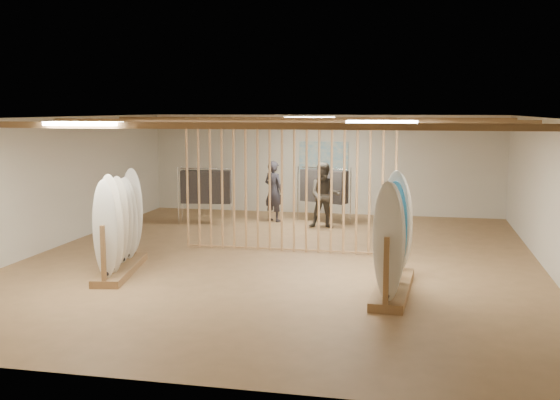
% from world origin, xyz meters
% --- Properties ---
extents(floor, '(12.00, 12.00, 0.00)m').
position_xyz_m(floor, '(0.00, 0.00, 0.00)').
color(floor, '#9E764C').
rests_on(floor, ground).
extents(ceiling, '(12.00, 12.00, 0.00)m').
position_xyz_m(ceiling, '(0.00, 0.00, 2.80)').
color(ceiling, gray).
rests_on(ceiling, ground).
extents(wall_back, '(12.00, 0.00, 12.00)m').
position_xyz_m(wall_back, '(0.00, 6.00, 1.40)').
color(wall_back, silver).
rests_on(wall_back, ground).
extents(wall_front, '(12.00, 0.00, 12.00)m').
position_xyz_m(wall_front, '(0.00, -6.00, 1.40)').
color(wall_front, silver).
rests_on(wall_front, ground).
extents(wall_left, '(0.00, 12.00, 12.00)m').
position_xyz_m(wall_left, '(-5.00, 0.00, 1.40)').
color(wall_left, silver).
rests_on(wall_left, ground).
extents(wall_right, '(0.00, 12.00, 12.00)m').
position_xyz_m(wall_right, '(5.00, 0.00, 1.40)').
color(wall_right, silver).
rests_on(wall_right, ground).
extents(ceiling_slats, '(9.50, 6.12, 0.10)m').
position_xyz_m(ceiling_slats, '(0.00, 0.00, 2.72)').
color(ceiling_slats, '#986F45').
rests_on(ceiling_slats, ground).
extents(light_panels, '(1.20, 0.35, 0.06)m').
position_xyz_m(light_panels, '(0.00, 0.00, 2.74)').
color(light_panels, white).
rests_on(light_panels, ground).
extents(bamboo_partition, '(4.45, 0.05, 2.78)m').
position_xyz_m(bamboo_partition, '(0.00, 0.80, 1.40)').
color(bamboo_partition, tan).
rests_on(bamboo_partition, ground).
extents(poster, '(1.40, 0.03, 0.90)m').
position_xyz_m(poster, '(0.00, 5.98, 1.60)').
color(poster, teal).
rests_on(poster, ground).
extents(rack_left, '(0.90, 2.26, 1.78)m').
position_xyz_m(rack_left, '(-2.63, -1.61, 0.61)').
color(rack_left, '#986F45').
rests_on(rack_left, floor).
extents(rack_right, '(0.65, 2.37, 1.89)m').
position_xyz_m(rack_right, '(2.28, -1.91, 0.65)').
color(rack_right, '#986F45').
rests_on(rack_right, floor).
extents(clothing_rack_a, '(1.38, 0.50, 1.49)m').
position_xyz_m(clothing_rack_a, '(-2.72, 3.64, 0.97)').
color(clothing_rack_a, silver).
rests_on(clothing_rack_a, floor).
extents(clothing_rack_b, '(1.31, 0.84, 1.48)m').
position_xyz_m(clothing_rack_b, '(0.23, 4.45, 0.96)').
color(clothing_rack_b, silver).
rests_on(clothing_rack_b, floor).
extents(shopper_a, '(0.80, 0.71, 1.83)m').
position_xyz_m(shopper_a, '(-1.09, 4.36, 0.91)').
color(shopper_a, '#26242B').
rests_on(shopper_a, floor).
extents(shopper_b, '(0.95, 0.77, 1.87)m').
position_xyz_m(shopper_b, '(0.37, 3.66, 0.93)').
color(shopper_b, '#3D372F').
rests_on(shopper_b, floor).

